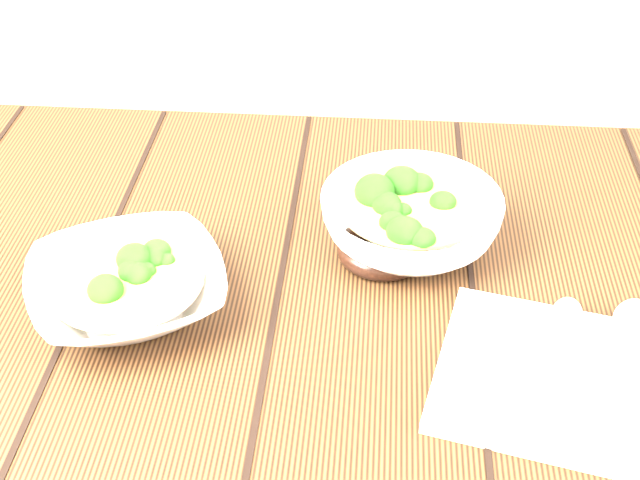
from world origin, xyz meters
TOP-DOWN VIEW (x-y plane):
  - table at (0.00, 0.00)m, footprint 1.20×0.80m
  - soup_bowl_front at (-0.17, -0.01)m, footprint 0.25×0.25m
  - soup_bowl_back at (0.11, 0.12)m, footprint 0.25×0.25m
  - trivet at (0.09, 0.09)m, footprint 0.12×0.12m
  - napkin at (0.26, -0.08)m, footprint 0.27×0.24m
  - spoon_left at (0.26, -0.04)m, footprint 0.07×0.19m
  - spoon_right at (0.31, -0.03)m, footprint 0.12×0.17m

SIDE VIEW (x-z plane):
  - table at x=0.00m, z-range 0.26..1.01m
  - napkin at x=0.26m, z-range 0.75..0.76m
  - trivet at x=0.09m, z-range 0.75..0.77m
  - spoon_left at x=0.26m, z-range 0.76..0.77m
  - spoon_right at x=0.31m, z-range 0.76..0.77m
  - soup_bowl_front at x=-0.17m, z-range 0.75..0.80m
  - soup_bowl_back at x=0.11m, z-range 0.75..0.82m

